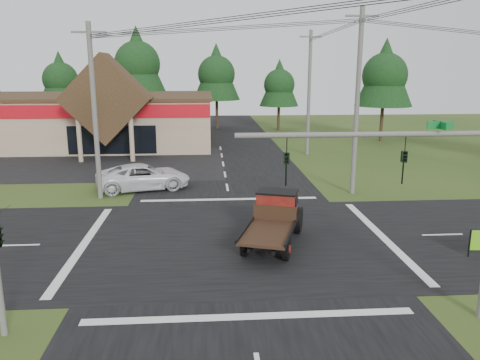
{
  "coord_description": "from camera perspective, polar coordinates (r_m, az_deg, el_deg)",
  "views": [
    {
      "loc": [
        -1.26,
        -20.65,
        7.85
      ],
      "look_at": [
        0.38,
        2.97,
        2.2
      ],
      "focal_mm": 35.0,
      "sensor_mm": 36.0,
      "label": 1
    }
  ],
  "objects": [
    {
      "name": "utility_pole_nw",
      "position": [
        29.53,
        -17.32,
        8.04
      ],
      "size": [
        2.0,
        0.3,
        10.5
      ],
      "color": "#595651",
      "rests_on": "ground"
    },
    {
      "name": "utility_pole_n",
      "position": [
        43.7,
        8.41,
        10.51
      ],
      "size": [
        2.0,
        0.3,
        11.2
      ],
      "color": "#595651",
      "rests_on": "ground"
    },
    {
      "name": "tree_row_c",
      "position": [
        62.27,
        -12.41,
        13.92
      ],
      "size": [
        7.28,
        7.28,
        13.13
      ],
      "color": "#332316",
      "rests_on": "ground"
    },
    {
      "name": "tree_row_d",
      "position": [
        62.66,
        -2.9,
        12.97
      ],
      "size": [
        6.16,
        6.16,
        11.11
      ],
      "color": "#332316",
      "rests_on": "ground"
    },
    {
      "name": "road_ew",
      "position": [
        22.12,
        -0.45,
        -7.33
      ],
      "size": [
        120.0,
        12.0,
        0.02
      ],
      "primitive_type": "cube",
      "color": "black",
      "rests_on": "ground"
    },
    {
      "name": "ground",
      "position": [
        22.13,
        -0.45,
        -7.36
      ],
      "size": [
        120.0,
        120.0,
        0.0
      ],
      "primitive_type": "plane",
      "color": "#2C4619",
      "rests_on": "ground"
    },
    {
      "name": "tree_row_b",
      "position": [
        65.4,
        -21.07,
        11.55
      ],
      "size": [
        5.6,
        5.6,
        10.1
      ],
      "color": "#332316",
      "rests_on": "ground"
    },
    {
      "name": "utility_pole_ne",
      "position": [
        30.17,
        14.1,
        9.3
      ],
      "size": [
        2.0,
        0.3,
        11.5
      ],
      "color": "#595651",
      "rests_on": "ground"
    },
    {
      "name": "traffic_signal_mast",
      "position": [
        15.32,
        23.67,
        -0.65
      ],
      "size": [
        8.12,
        0.24,
        7.0
      ],
      "color": "#595651",
      "rests_on": "ground"
    },
    {
      "name": "white_pickup",
      "position": [
        31.73,
        -11.7,
        0.39
      ],
      "size": [
        6.63,
        4.29,
        1.7
      ],
      "primitive_type": "imported",
      "rotation": [
        0.0,
        0.0,
        1.83
      ],
      "color": "white",
      "rests_on": "ground"
    },
    {
      "name": "parking_apron",
      "position": [
        42.38,
        -21.4,
        1.83
      ],
      "size": [
        28.0,
        14.0,
        0.02
      ],
      "primitive_type": "cube",
      "color": "black",
      "rests_on": "ground"
    },
    {
      "name": "cvs_building",
      "position": [
        52.5,
        -20.08,
        7.07
      ],
      "size": [
        30.4,
        18.2,
        9.19
      ],
      "color": "tan",
      "rests_on": "ground"
    },
    {
      "name": "road_ns",
      "position": [
        22.12,
        -0.45,
        -7.33
      ],
      "size": [
        12.0,
        120.0,
        0.02
      ],
      "primitive_type": "cube",
      "color": "black",
      "rests_on": "ground"
    },
    {
      "name": "tree_side_ne",
      "position": [
        54.19,
        17.26,
        12.34
      ],
      "size": [
        6.16,
        6.16,
        11.11
      ],
      "color": "#332316",
      "rests_on": "ground"
    },
    {
      "name": "antique_flatbed_truck",
      "position": [
        21.28,
        4.02,
        -4.96
      ],
      "size": [
        3.72,
        5.88,
        2.3
      ],
      "primitive_type": null,
      "rotation": [
        0.0,
        0.0,
        -0.32
      ],
      "color": "#5E0D0E",
      "rests_on": "ground"
    },
    {
      "name": "tree_row_e",
      "position": [
        61.38,
        4.8,
        11.68
      ],
      "size": [
        5.04,
        5.04,
        9.09
      ],
      "color": "#332316",
      "rests_on": "ground"
    }
  ]
}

